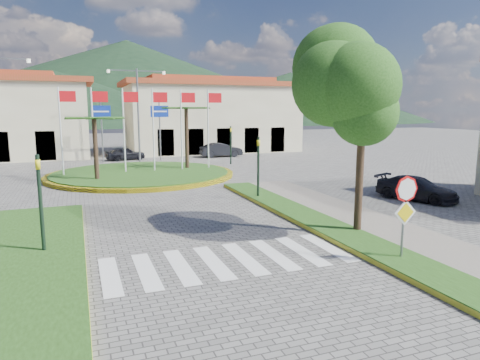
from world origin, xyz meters
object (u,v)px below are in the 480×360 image
object	(u,v)px
car_dark_a	(125,154)
car_side_right	(416,188)
roundabout_island	(142,174)
deciduous_tree	(363,92)
stop_sign	(405,204)
car_dark_b	(221,150)

from	to	relation	value
car_dark_a	car_side_right	world-z (taller)	car_dark_a
roundabout_island	car_dark_a	world-z (taller)	roundabout_island
deciduous_tree	roundabout_island	bearing A→B (deg)	107.91
car_side_right	stop_sign	bearing A→B (deg)	-157.47
car_dark_a	car_dark_b	distance (m)	9.04
roundabout_island	stop_sign	size ratio (longest dim) A/B	4.79
stop_sign	deciduous_tree	size ratio (longest dim) A/B	0.39
roundabout_island	car_side_right	distance (m)	17.69
stop_sign	car_dark_a	distance (m)	30.76
deciduous_tree	car_dark_a	xyz separation A→B (m)	(-5.49, 27.31, -4.58)
stop_sign	deciduous_tree	xyz separation A→B (m)	(0.60, 3.04, 3.38)
car_dark_b	roundabout_island	bearing A→B (deg)	138.21
car_dark_b	car_side_right	xyz separation A→B (m)	(2.97, -22.74, -0.09)
car_dark_a	deciduous_tree	bearing A→B (deg)	-177.43
roundabout_island	car_dark_b	world-z (taller)	roundabout_island
car_side_right	roundabout_island	bearing A→B (deg)	110.46
deciduous_tree	stop_sign	bearing A→B (deg)	-101.18
car_dark_b	car_side_right	world-z (taller)	car_dark_b
deciduous_tree	car_dark_b	world-z (taller)	deciduous_tree
roundabout_island	car_side_right	world-z (taller)	roundabout_island
roundabout_island	stop_sign	distance (m)	20.69
car_dark_a	stop_sign	bearing A→B (deg)	-179.64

